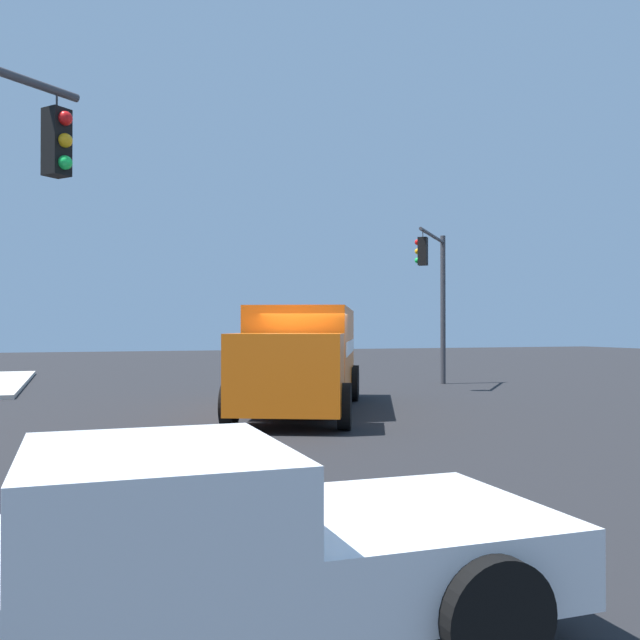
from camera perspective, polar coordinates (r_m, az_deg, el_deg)
ground_plane at (r=17.04m, az=-1.12°, el=-7.95°), size 100.00×100.00×0.00m
delivery_truck at (r=18.56m, az=-1.35°, el=-2.92°), size 8.76×5.77×2.70m
traffic_light_secondary at (r=26.31m, az=9.40°, el=2.87°), size 3.23×2.71×5.73m
pickup_white at (r=5.05m, az=-10.97°, el=-17.29°), size 2.25×5.20×1.38m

